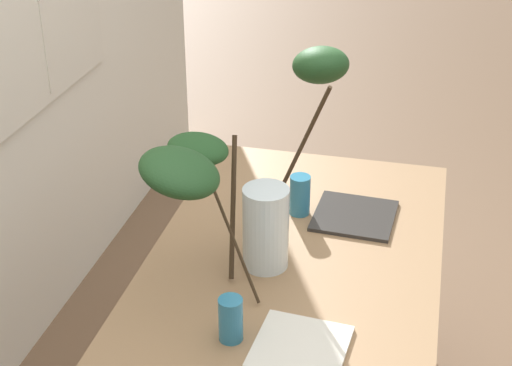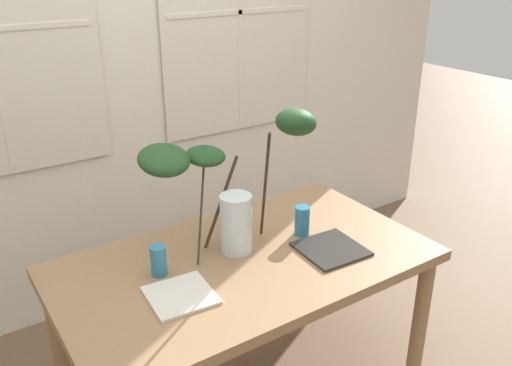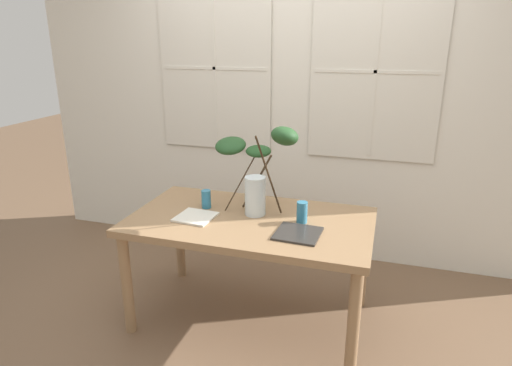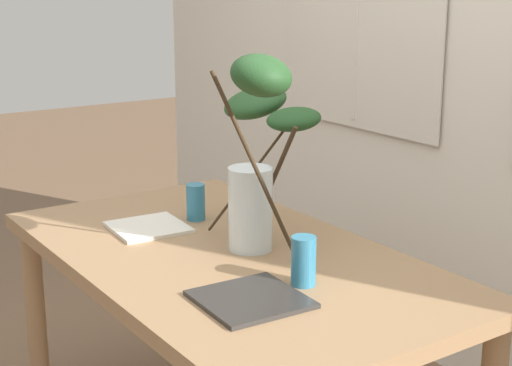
{
  "view_description": "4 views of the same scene",
  "coord_description": "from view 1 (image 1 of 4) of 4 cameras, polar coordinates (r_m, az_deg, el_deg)",
  "views": [
    {
      "loc": [
        -1.83,
        -0.34,
        2.01
      ],
      "look_at": [
        -0.06,
        0.09,
        1.03
      ],
      "focal_mm": 54.59,
      "sensor_mm": 36.0,
      "label": 1
    },
    {
      "loc": [
        -1.0,
        -1.59,
        1.87
      ],
      "look_at": [
        0.08,
        0.04,
        1.03
      ],
      "focal_mm": 37.68,
      "sensor_mm": 36.0,
      "label": 2
    },
    {
      "loc": [
        0.78,
        -2.42,
        1.81
      ],
      "look_at": [
        0.02,
        0.06,
        0.94
      ],
      "focal_mm": 30.83,
      "sensor_mm": 36.0,
      "label": 3
    },
    {
      "loc": [
        1.85,
        -1.16,
        1.52
      ],
      "look_at": [
        -0.03,
        0.12,
        0.91
      ],
      "focal_mm": 54.97,
      "sensor_mm": 36.0,
      "label": 4
    }
  ],
  "objects": [
    {
      "name": "plate_square_right",
      "position": [
        2.52,
        7.23,
        -2.39
      ],
      "size": [
        0.27,
        0.27,
        0.01
      ],
      "primitive_type": "cube",
      "rotation": [
        0.0,
        0.0,
        -0.05
      ],
      "color": "#2D2B28",
      "rests_on": "dining_table"
    },
    {
      "name": "dining_table",
      "position": [
        2.31,
        2.47,
        -8.09
      ],
      "size": [
        1.51,
        0.85,
        0.72
      ],
      "color": "#93704C",
      "rests_on": "ground"
    },
    {
      "name": "vase_with_branches",
      "position": [
        2.11,
        -0.6,
        0.69
      ],
      "size": [
        0.69,
        0.54,
        0.62
      ],
      "color": "silver",
      "rests_on": "dining_table"
    },
    {
      "name": "drinking_glass_blue_left",
      "position": [
        1.98,
        -1.87,
        -9.95
      ],
      "size": [
        0.06,
        0.06,
        0.12
      ],
      "primitive_type": "cylinder",
      "color": "teal",
      "rests_on": "dining_table"
    },
    {
      "name": "plate_square_left",
      "position": [
        1.98,
        3.27,
        -11.91
      ],
      "size": [
        0.25,
        0.25,
        0.01
      ],
      "primitive_type": "cube",
      "rotation": [
        0.0,
        0.0,
        -0.08
      ],
      "color": "silver",
      "rests_on": "dining_table"
    },
    {
      "name": "drinking_glass_blue_right",
      "position": [
        2.5,
        3.24,
        -0.89
      ],
      "size": [
        0.07,
        0.07,
        0.13
      ],
      "primitive_type": "cylinder",
      "color": "teal",
      "rests_on": "dining_table"
    }
  ]
}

